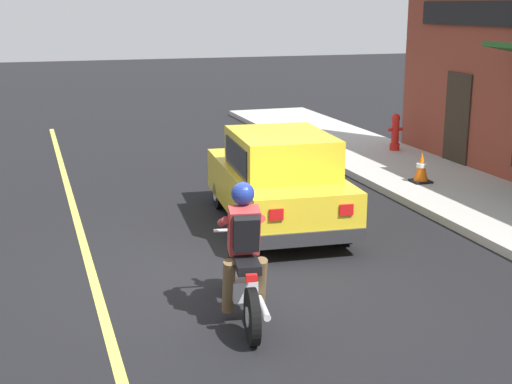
% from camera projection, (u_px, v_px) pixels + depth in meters
% --- Properties ---
extents(ground_plane, '(80.00, 80.00, 0.00)m').
position_uv_depth(ground_plane, '(234.00, 277.00, 9.50)').
color(ground_plane, black).
extents(sidewalk_curb, '(2.60, 22.00, 0.14)m').
position_uv_depth(sidewalk_curb, '(449.00, 188.00, 13.80)').
color(sidewalk_curb, '#ADAAA3').
rests_on(sidewalk_curb, ground).
extents(lane_stripe, '(0.12, 19.80, 0.01)m').
position_uv_depth(lane_stripe, '(78.00, 225.00, 11.72)').
color(lane_stripe, '#D1C64C').
rests_on(lane_stripe, ground).
extents(motorcycle_with_rider, '(0.65, 2.01, 1.62)m').
position_uv_depth(motorcycle_with_rider, '(243.00, 262.00, 8.11)').
color(motorcycle_with_rider, black).
rests_on(motorcycle_with_rider, ground).
extents(car_hatchback, '(1.93, 3.89, 1.57)m').
position_uv_depth(car_hatchback, '(278.00, 180.00, 11.52)').
color(car_hatchback, black).
rests_on(car_hatchback, ground).
extents(traffic_cone, '(0.36, 0.36, 0.60)m').
position_uv_depth(traffic_cone, '(421.00, 168.00, 13.93)').
color(traffic_cone, black).
rests_on(traffic_cone, sidewalk_curb).
extents(fire_hydrant, '(0.36, 0.24, 0.88)m').
position_uv_depth(fire_hydrant, '(395.00, 132.00, 17.01)').
color(fire_hydrant, red).
rests_on(fire_hydrant, sidewalk_curb).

